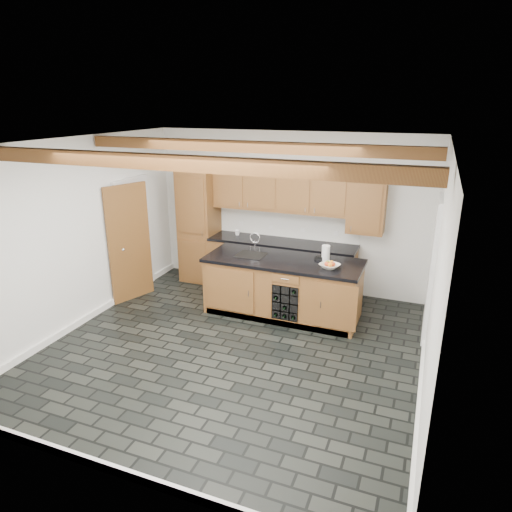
{
  "coord_description": "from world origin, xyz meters",
  "views": [
    {
      "loc": [
        2.35,
        -5.12,
        3.27
      ],
      "look_at": [
        0.03,
        0.8,
        1.11
      ],
      "focal_mm": 32.0,
      "sensor_mm": 36.0,
      "label": 1
    }
  ],
  "objects_px": {
    "kitchen_scale": "(321,258)",
    "paper_towel": "(326,253)",
    "island": "(283,287)",
    "fruit_bowl": "(330,266)"
  },
  "relations": [
    {
      "from": "kitchen_scale",
      "to": "fruit_bowl",
      "type": "distance_m",
      "value": 0.39
    },
    {
      "from": "kitchen_scale",
      "to": "fruit_bowl",
      "type": "relative_size",
      "value": 0.67
    },
    {
      "from": "kitchen_scale",
      "to": "paper_towel",
      "type": "distance_m",
      "value": 0.12
    },
    {
      "from": "kitchen_scale",
      "to": "paper_towel",
      "type": "relative_size",
      "value": 0.79
    },
    {
      "from": "island",
      "to": "kitchen_scale",
      "type": "bearing_deg",
      "value": 21.1
    },
    {
      "from": "kitchen_scale",
      "to": "fruit_bowl",
      "type": "bearing_deg",
      "value": -54.76
    },
    {
      "from": "island",
      "to": "fruit_bowl",
      "type": "relative_size",
      "value": 8.72
    },
    {
      "from": "island",
      "to": "fruit_bowl",
      "type": "distance_m",
      "value": 0.91
    },
    {
      "from": "kitchen_scale",
      "to": "paper_towel",
      "type": "height_order",
      "value": "paper_towel"
    },
    {
      "from": "island",
      "to": "kitchen_scale",
      "type": "relative_size",
      "value": 13.08
    }
  ]
}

